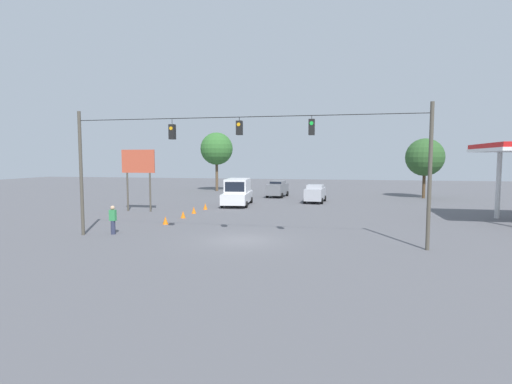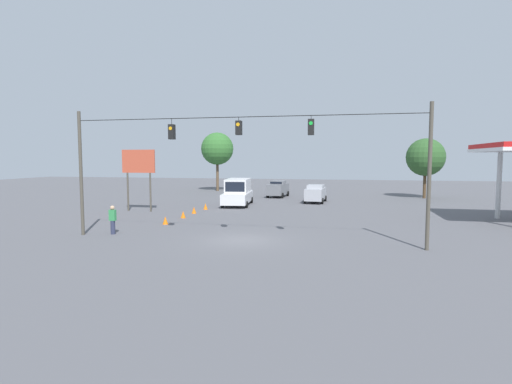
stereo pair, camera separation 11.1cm
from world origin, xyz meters
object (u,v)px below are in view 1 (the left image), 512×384
traffic_cone_fourth (205,206)px  tree_horizon_left (217,149)px  sedan_silver_oncoming_deep (315,193)px  tree_horizon_right (425,157)px  overhead_signal_span (239,159)px  traffic_cone_third (194,210)px  roadside_billboard (138,167)px  traffic_cone_second (183,215)px  box_truck_white_withflow_far (238,192)px  sedan_grey_withflow_deep (277,189)px  traffic_cone_nearest (165,220)px  pedestrian (113,220)px

traffic_cone_fourth → tree_horizon_left: tree_horizon_left is taller
sedan_silver_oncoming_deep → traffic_cone_fourth: 12.74m
tree_horizon_left → tree_horizon_right: tree_horizon_left is taller
overhead_signal_span → sedan_silver_oncoming_deep: 22.20m
overhead_signal_span → sedan_silver_oncoming_deep: overhead_signal_span is taller
traffic_cone_fourth → traffic_cone_third: bearing=88.4°
roadside_billboard → traffic_cone_second: bearing=150.3°
box_truck_white_withflow_far → traffic_cone_fourth: 4.71m
roadside_billboard → sedan_grey_withflow_deep: bearing=-122.4°
sedan_grey_withflow_deep → traffic_cone_fourth: 14.39m
traffic_cone_nearest → pedestrian: bearing=69.3°
sedan_silver_oncoming_deep → roadside_billboard: bearing=35.3°
overhead_signal_span → roadside_billboard: (12.11, -11.02, -0.73)m
box_truck_white_withflow_far → traffic_cone_fourth: bearing=63.5°
traffic_cone_second → pedestrian: 7.54m
traffic_cone_second → tree_horizon_right: bearing=-136.3°
box_truck_white_withflow_far → pedestrian: (3.68, 16.93, -0.42)m
tree_horizon_left → overhead_signal_span: bearing=109.4°
tree_horizon_left → traffic_cone_fourth: bearing=104.6°
sedan_silver_oncoming_deep → tree_horizon_right: (-12.47, -7.31, 3.89)m
roadside_billboard → sedan_silver_oncoming_deep: bearing=-144.7°
roadside_billboard → pedestrian: (-3.80, 10.44, -3.07)m
box_truck_white_withflow_far → pedestrian: 17.33m
sedan_grey_withflow_deep → traffic_cone_second: sedan_grey_withflow_deep is taller
sedan_grey_withflow_deep → pedestrian: sedan_grey_withflow_deep is taller
traffic_cone_fourth → tree_horizon_right: tree_horizon_right is taller
overhead_signal_span → traffic_cone_second: overhead_signal_span is taller
pedestrian → tree_horizon_right: 37.25m
box_truck_white_withflow_far → sedan_grey_withflow_deep: (-2.66, -9.47, -0.29)m
overhead_signal_span → sedan_grey_withflow_deep: overhead_signal_span is taller
box_truck_white_withflow_far → tree_horizon_right: (-20.08, -11.48, 3.56)m
overhead_signal_span → box_truck_white_withflow_far: size_ratio=3.03×
traffic_cone_second → tree_horizon_left: size_ratio=0.07×
overhead_signal_span → pedestrian: (8.32, -0.58, -3.80)m
traffic_cone_third → sedan_grey_withflow_deep: bearing=-106.3°
tree_horizon_left → traffic_cone_second: bearing=101.7°
sedan_silver_oncoming_deep → tree_horizon_left: (15.12, -12.74, 5.17)m
overhead_signal_span → traffic_cone_second: (6.65, -7.90, -4.43)m
sedan_silver_oncoming_deep → traffic_cone_second: size_ratio=8.05×
box_truck_white_withflow_far → tree_horizon_left: (7.51, -16.91, 4.83)m
traffic_cone_nearest → traffic_cone_third: 5.84m
traffic_cone_nearest → tree_horizon_right: (-22.17, -24.22, 4.61)m
traffic_cone_fourth → tree_horizon_left: 22.50m
traffic_cone_nearest → traffic_cone_fourth: 8.63m
pedestrian → traffic_cone_third: bearing=-98.8°
traffic_cone_nearest → roadside_billboard: bearing=-49.2°
traffic_cone_fourth → tree_horizon_right: (-22.13, -15.59, 4.61)m
traffic_cone_third → tree_horizon_left: (5.38, -23.80, 5.88)m
traffic_cone_nearest → traffic_cone_third: (0.04, -5.84, 0.00)m
traffic_cone_second → traffic_cone_fourth: same height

